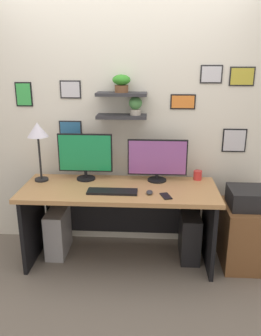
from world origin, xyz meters
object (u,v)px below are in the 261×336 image
(monitor_left, at_px, (85,155))
(monitor_right, at_px, (157,160))
(coffee_mug, at_px, (198,175))
(computer_tower_left, at_px, (58,231))
(desk_lamp, at_px, (38,134))
(drawer_cabinet, at_px, (246,235))
(desk, at_px, (120,206))
(computer_tower_right, at_px, (189,235))
(computer_mouse, at_px, (150,192))
(printer, at_px, (250,198))
(keyboard, at_px, (112,192))
(cell_phone, at_px, (166,196))

(monitor_left, xyz_separation_m, monitor_right, (0.69, 0.00, -0.03))
(coffee_mug, distance_m, computer_tower_left, 1.49)
(desk_lamp, height_order, computer_tower_left, desk_lamp)
(drawer_cabinet, distance_m, computer_tower_left, 1.82)
(desk, height_order, desk_lamp, desk_lamp)
(drawer_cabinet, bearing_deg, computer_tower_left, 177.34)
(desk, relative_size, desk_lamp, 3.16)
(computer_tower_left, height_order, computer_tower_right, computer_tower_right)
(computer_mouse, height_order, printer, computer_mouse)
(desk_lamp, xyz_separation_m, coffee_mug, (1.51, 0.12, -0.42))
(monitor_left, distance_m, keyboard, 0.51)
(keyboard, bearing_deg, computer_tower_left, 159.01)
(computer_mouse, bearing_deg, drawer_cabinet, 9.22)
(monitor_left, distance_m, monitor_right, 0.69)
(monitor_right, distance_m, computer_mouse, 0.41)
(computer_tower_right, bearing_deg, keyboard, -163.08)
(monitor_left, bearing_deg, cell_phone, -27.86)
(monitor_right, bearing_deg, monitor_left, -180.00)
(desk, relative_size, printer, 4.70)
(keyboard, distance_m, computer_tower_left, 0.81)
(desk_lamp, bearing_deg, monitor_right, 3.50)
(keyboard, bearing_deg, desk, 74.43)
(computer_mouse, distance_m, cell_phone, 0.15)
(computer_mouse, bearing_deg, desk_lamp, 164.85)
(cell_phone, bearing_deg, desk_lamp, 147.49)
(desk, distance_m, coffee_mug, 0.81)
(cell_phone, height_order, computer_tower_right, cell_phone)
(cell_phone, height_order, computer_tower_left, cell_phone)
(monitor_left, relative_size, desk_lamp, 0.92)
(monitor_left, height_order, computer_tower_right, monitor_left)
(coffee_mug, xyz_separation_m, drawer_cabinet, (0.45, -0.25, -0.50))
(printer, distance_m, computer_tower_left, 1.87)
(computer_mouse, distance_m, computer_tower_left, 1.08)
(desk, xyz_separation_m, monitor_left, (-0.35, 0.16, 0.44))
(desk, height_order, computer_tower_right, desk)
(desk, xyz_separation_m, desk_lamp, (-0.77, 0.09, 0.66))
(coffee_mug, height_order, drawer_cabinet, coffee_mug)
(desk, relative_size, monitor_left, 3.43)
(drawer_cabinet, bearing_deg, cell_phone, -165.42)
(cell_phone, bearing_deg, computer_tower_left, 148.06)
(keyboard, height_order, computer_tower_right, keyboard)
(monitor_left, bearing_deg, computer_tower_right, -6.71)
(computer_mouse, height_order, coffee_mug, coffee_mug)
(desk, xyz_separation_m, computer_tower_left, (-0.63, 0.04, -0.32))
(monitor_left, xyz_separation_m, printer, (1.53, -0.20, -0.32))
(computer_mouse, bearing_deg, monitor_left, 150.59)
(monitor_right, distance_m, cell_phone, 0.46)
(desk, relative_size, coffee_mug, 19.85)
(keyboard, xyz_separation_m, coffee_mug, (0.79, 0.39, 0.04))
(desk_lamp, distance_m, computer_tower_left, 0.99)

